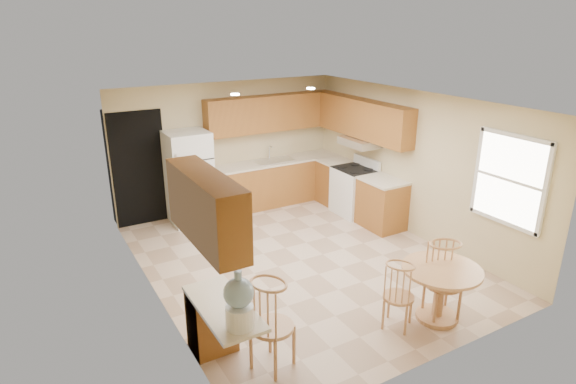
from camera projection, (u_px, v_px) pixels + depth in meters
floor at (301, 260)px, 7.59m from camera, size 5.50×5.50×0.00m
ceiling at (303, 101)px, 6.75m from camera, size 4.50×5.50×0.02m
wall_back at (228, 146)px, 9.41m from camera, size 4.50×0.02×2.50m
wall_front at (442, 261)px, 4.93m from camera, size 4.50×0.02×2.50m
wall_left at (151, 214)px, 6.11m from camera, size 0.02×5.50×2.50m
wall_right at (414, 164)px, 8.23m from camera, size 0.02×5.50×2.50m
doorway at (139, 169)px, 8.65m from camera, size 0.90×0.02×2.10m
base_cab_back at (275, 183)px, 9.86m from camera, size 2.75×0.60×0.87m
counter_back at (275, 161)px, 9.70m from camera, size 2.75×0.63×0.04m
base_cab_right_a at (335, 182)px, 9.88m from camera, size 0.60×0.59×0.87m
counter_right_a at (336, 161)px, 9.72m from camera, size 0.63×0.59×0.04m
base_cab_right_b at (382, 204)px, 8.69m from camera, size 0.60×0.80×0.87m
counter_right_b at (383, 181)px, 8.54m from camera, size 0.63×0.80×0.04m
upper_cab_back at (271, 113)px, 9.49m from camera, size 2.75×0.33×0.70m
upper_cab_right at (364, 119)px, 8.94m from camera, size 0.33×2.42×0.70m
upper_cab_left at (206, 208)px, 4.68m from camera, size 0.33×1.40×0.70m
sink at (274, 161)px, 9.68m from camera, size 0.78×0.44×0.01m
range_hood at (360, 142)px, 9.02m from camera, size 0.50×0.76×0.14m
desk_pedestal at (212, 321)px, 5.45m from camera, size 0.48×0.42×0.72m
desk_top at (223, 307)px, 5.01m from camera, size 0.50×1.20×0.04m
window at (510, 180)px, 6.63m from camera, size 0.06×1.12×1.30m
can_light_a at (235, 94)px, 7.50m from camera, size 0.14×0.14×0.02m
can_light_b at (311, 88)px, 8.16m from camera, size 0.14×0.14×0.02m
refrigerator at (189, 178)px, 8.81m from camera, size 0.76×0.73×1.71m
stove at (354, 190)px, 9.30m from camera, size 0.65×0.76×1.09m
dining_table at (440, 286)px, 5.95m from camera, size 0.97×0.97×0.72m
chair_table_a at (404, 292)px, 5.72m from camera, size 0.38×0.48×0.87m
chair_table_b at (450, 278)px, 5.85m from camera, size 0.45×0.49×1.01m
chair_desk at (277, 320)px, 4.99m from camera, size 0.46×0.60×1.05m
water_crock at (239, 302)px, 4.57m from camera, size 0.29×0.29×0.61m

